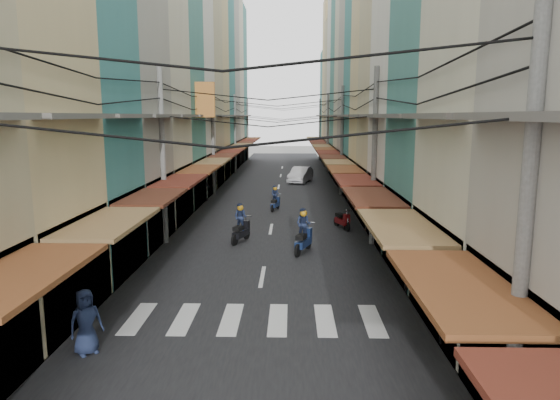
# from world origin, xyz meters

# --- Properties ---
(ground) EXTENTS (160.00, 160.00, 0.00)m
(ground) POSITION_xyz_m (0.00, 0.00, 0.00)
(ground) COLOR slate
(ground) RESTS_ON ground
(road) EXTENTS (10.00, 80.00, 0.02)m
(road) POSITION_xyz_m (0.00, 20.00, 0.01)
(road) COLOR black
(road) RESTS_ON ground
(sidewalk_left) EXTENTS (3.00, 80.00, 0.06)m
(sidewalk_left) POSITION_xyz_m (-6.50, 20.00, 0.03)
(sidewalk_left) COLOR gray
(sidewalk_left) RESTS_ON ground
(sidewalk_right) EXTENTS (3.00, 80.00, 0.06)m
(sidewalk_right) POSITION_xyz_m (6.50, 20.00, 0.03)
(sidewalk_right) COLOR gray
(sidewalk_right) RESTS_ON ground
(crosswalk) EXTENTS (7.55, 2.40, 0.01)m
(crosswalk) POSITION_xyz_m (-0.00, -6.00, 0.03)
(crosswalk) COLOR silver
(crosswalk) RESTS_ON ground
(building_row_left) EXTENTS (7.80, 67.67, 23.70)m
(building_row_left) POSITION_xyz_m (-7.92, 16.56, 9.78)
(building_row_left) COLOR silver
(building_row_left) RESTS_ON ground
(building_row_right) EXTENTS (7.80, 68.98, 22.59)m
(building_row_right) POSITION_xyz_m (7.92, 16.45, 9.41)
(building_row_right) COLOR teal
(building_row_right) RESTS_ON ground
(utility_poles) EXTENTS (10.20, 66.13, 8.20)m
(utility_poles) POSITION_xyz_m (0.00, 15.01, 6.59)
(utility_poles) COLOR gray
(utility_poles) RESTS_ON ground
(white_car) EXTENTS (5.26, 3.14, 1.74)m
(white_car) POSITION_xyz_m (1.90, 24.99, 0.00)
(white_car) COLOR #B9B9BD
(white_car) RESTS_ON ground
(bicycle) EXTENTS (1.57, 0.75, 1.04)m
(bicycle) POSITION_xyz_m (7.50, 1.60, 0.00)
(bicycle) COLOR black
(bicycle) RESTS_ON ground
(moving_scooters) EXTENTS (5.58, 11.80, 1.99)m
(moving_scooters) POSITION_xyz_m (0.65, 4.48, 0.56)
(moving_scooters) COLOR black
(moving_scooters) RESTS_ON ground
(parked_scooters) EXTENTS (12.80, 15.89, 1.02)m
(parked_scooters) POSITION_xyz_m (4.14, -4.32, 0.48)
(parked_scooters) COLOR black
(parked_scooters) RESTS_ON ground
(pedestrians) EXTENTS (13.42, 26.69, 2.17)m
(pedestrians) POSITION_xyz_m (-3.82, 1.67, 1.02)
(pedestrians) COLOR black
(pedestrians) RESTS_ON ground
(market_umbrella) EXTENTS (2.04, 2.04, 2.15)m
(market_umbrella) POSITION_xyz_m (6.37, -5.05, 1.89)
(market_umbrella) COLOR #B2B2B7
(market_umbrella) RESTS_ON ground
(traffic_sign) EXTENTS (0.10, 0.70, 3.20)m
(traffic_sign) POSITION_xyz_m (5.49, -1.67, 2.36)
(traffic_sign) COLOR gray
(traffic_sign) RESTS_ON ground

